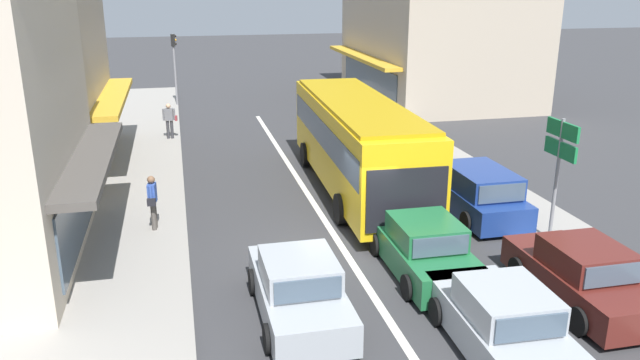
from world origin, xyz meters
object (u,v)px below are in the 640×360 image
object	(u,v)px
parked_sedan_kerb_front	(582,276)
parked_sedan_kerb_rear	(367,119)
sedan_queue_gap_filler	(299,290)
sedan_behind_bus_near	(424,249)
sedan_adjacent_lane_trail	(503,324)
parked_sedan_kerb_third	(404,147)
city_bus	(357,139)
parked_wagon_kerb_second	(476,192)
traffic_light_downstreet	(174,58)
pedestrian_browsing_midblock	(170,119)
directional_road_sign	(560,151)
pedestrian_with_handbag_near	(153,199)

from	to	relation	value
parked_sedan_kerb_front	parked_sedan_kerb_rear	xyz separation A→B (m)	(0.12, 17.20, 0.00)
sedan_queue_gap_filler	sedan_behind_bus_near	bearing A→B (deg)	22.07
sedan_adjacent_lane_trail	parked_sedan_kerb_third	size ratio (longest dim) A/B	1.01
city_bus	parked_sedan_kerb_third	bearing A→B (deg)	45.53
parked_wagon_kerb_second	traffic_light_downstreet	distance (m)	22.10
city_bus	sedan_adjacent_lane_trail	world-z (taller)	city_bus
parked_wagon_kerb_second	sedan_adjacent_lane_trail	bearing A→B (deg)	-112.60
city_bus	pedestrian_browsing_midblock	xyz separation A→B (m)	(-6.38, 8.73, -0.81)
parked_sedan_kerb_front	parked_wagon_kerb_second	size ratio (longest dim) A/B	0.93
sedan_queue_gap_filler	pedestrian_browsing_midblock	world-z (taller)	pedestrian_browsing_midblock
parked_sedan_kerb_front	directional_road_sign	distance (m)	4.04
sedan_behind_bus_near	sedan_queue_gap_filler	world-z (taller)	same
pedestrian_browsing_midblock	pedestrian_with_handbag_near	bearing A→B (deg)	-92.51
traffic_light_downstreet	sedan_queue_gap_filler	bearing A→B (deg)	-84.68
parked_sedan_kerb_third	parked_sedan_kerb_front	bearing A→B (deg)	-90.32
sedan_queue_gap_filler	pedestrian_with_handbag_near	world-z (taller)	pedestrian_with_handbag_near
sedan_adjacent_lane_trail	traffic_light_downstreet	distance (m)	28.05
parked_sedan_kerb_front	sedan_behind_bus_near	bearing A→B (deg)	143.06
city_bus	sedan_queue_gap_filler	size ratio (longest dim) A/B	2.60
parked_sedan_kerb_front	traffic_light_downstreet	size ratio (longest dim) A/B	1.00
sedan_queue_gap_filler	pedestrian_browsing_midblock	bearing A→B (deg)	99.25
parked_wagon_kerb_second	parked_sedan_kerb_rear	bearing A→B (deg)	90.42
sedan_queue_gap_filler	parked_sedan_kerb_third	size ratio (longest dim) A/B	0.99
pedestrian_browsing_midblock	sedan_behind_bus_near	bearing A→B (deg)	-67.91
sedan_adjacent_lane_trail	directional_road_sign	size ratio (longest dim) A/B	1.18
directional_road_sign	pedestrian_browsing_midblock	world-z (taller)	directional_road_sign
city_bus	directional_road_sign	bearing A→B (deg)	-53.87
directional_road_sign	pedestrian_browsing_midblock	xyz separation A→B (m)	(-10.50, 14.37, -1.64)
parked_wagon_kerb_second	parked_sedan_kerb_front	bearing A→B (deg)	-92.08
directional_road_sign	sedan_queue_gap_filler	bearing A→B (deg)	-162.65
city_bus	pedestrian_with_handbag_near	bearing A→B (deg)	-160.67
sedan_queue_gap_filler	directional_road_sign	bearing A→B (deg)	17.35
parked_wagon_kerb_second	sedan_behind_bus_near	bearing A→B (deg)	-132.09
parked_sedan_kerb_rear	city_bus	bearing A→B (deg)	-109.52
parked_wagon_kerb_second	directional_road_sign	distance (m)	3.37
city_bus	parked_wagon_kerb_second	bearing A→B (deg)	-45.81
parked_sedan_kerb_front	parked_wagon_kerb_second	world-z (taller)	parked_wagon_kerb_second
parked_wagon_kerb_second	parked_sedan_kerb_third	size ratio (longest dim) A/B	1.06
city_bus	sedan_queue_gap_filler	xyz separation A→B (m)	(-3.65, -8.06, -1.22)
directional_road_sign	pedestrian_with_handbag_near	xyz separation A→B (m)	(-10.99, 3.23, -1.64)
sedan_adjacent_lane_trail	pedestrian_with_handbag_near	xyz separation A→B (m)	(-6.89, 7.96, 0.40)
directional_road_sign	traffic_light_downstreet	bearing A→B (deg)	114.09
parked_sedan_kerb_front	parked_sedan_kerb_rear	world-z (taller)	same
directional_road_sign	city_bus	bearing A→B (deg)	126.13
sedan_behind_bus_near	parked_wagon_kerb_second	xyz separation A→B (m)	(3.18, 3.52, 0.08)
parked_sedan_kerb_third	directional_road_sign	world-z (taller)	directional_road_sign
parked_sedan_kerb_third	pedestrian_with_handbag_near	world-z (taller)	pedestrian_with_handbag_near
city_bus	parked_sedan_kerb_front	bearing A→B (deg)	-72.33
sedan_adjacent_lane_trail	parked_wagon_kerb_second	bearing A→B (deg)	67.40
sedan_behind_bus_near	pedestrian_browsing_midblock	distance (m)	16.60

